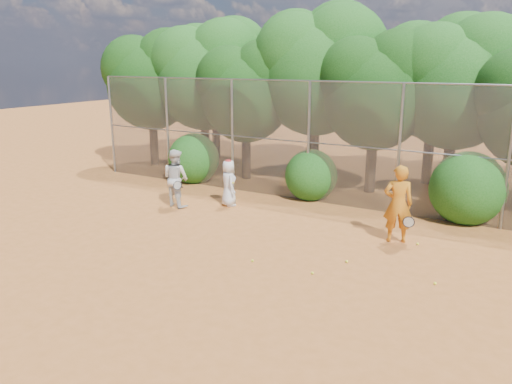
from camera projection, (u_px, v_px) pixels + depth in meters
The scene contains 22 objects.
ground at pixel (240, 267), 11.57m from camera, with size 80.00×80.00×0.00m, color #A75B25.
fence_back at pixel (333, 143), 16.12m from camera, with size 20.05×0.09×4.03m.
tree_0 at pixel (152, 77), 21.84m from camera, with size 4.38×3.81×6.00m.
tree_1 at pixel (205, 72), 20.99m from camera, with size 4.64×4.03×6.35m.
tree_2 at pixel (247, 88), 19.35m from camera, with size 3.99×3.47×5.47m.
tree_3 at pixel (318, 67), 18.78m from camera, with size 4.89×4.26×6.70m.
tree_4 at pixel (377, 87), 17.23m from camera, with size 4.19×3.64×5.73m.
tree_5 at pixel (459, 79), 16.63m from camera, with size 4.51×3.92×6.17m.
tree_9 at pixel (216, 67), 23.36m from camera, with size 4.83×4.20×6.62m.
tree_10 at pixel (317, 60), 21.04m from camera, with size 5.15×4.48×7.06m.
tree_11 at pixel (437, 73), 18.42m from camera, with size 4.64×4.03×6.35m.
bush_0 at pixel (194, 156), 19.48m from camera, with size 2.00×2.00×2.00m, color #174E13.
bush_1 at pixel (311, 173), 17.10m from camera, with size 1.80×1.80×1.80m, color #174E13.
bush_2 at pixel (468, 185), 14.64m from camera, with size 2.20×2.20×2.20m, color #174E13.
player_yellow at pixel (398, 204), 12.96m from camera, with size 0.94×0.72×2.06m.
player_teen at pixel (229, 183), 16.28m from camera, with size 0.88×0.86×1.55m.
player_white at pixel (176, 178), 16.17m from camera, with size 1.01×0.84×1.88m.
ball_0 at pixel (347, 261), 11.81m from camera, with size 0.07×0.07×0.07m, color yellow.
ball_1 at pixel (312, 273), 11.18m from camera, with size 0.07×0.07×0.07m, color yellow.
ball_2 at pixel (435, 283), 10.66m from camera, with size 0.07×0.07×0.07m, color yellow.
ball_3 at pixel (253, 261), 11.86m from camera, with size 0.07×0.07×0.07m, color yellow.
ball_4 at pixel (418, 244), 12.94m from camera, with size 0.07×0.07×0.07m, color yellow.
Camera 1 is at (5.68, -9.11, 4.67)m, focal length 35.00 mm.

